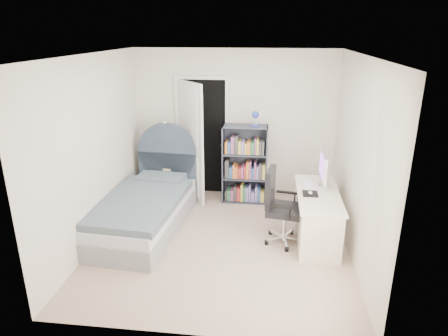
# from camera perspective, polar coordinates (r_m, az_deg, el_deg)

# --- Properties ---
(room_shell) EXTENTS (3.50, 3.70, 2.60)m
(room_shell) POSITION_cam_1_polar(r_m,az_deg,el_deg) (5.12, -0.42, 1.75)
(room_shell) COLOR tan
(room_shell) RESTS_ON ground
(door) EXTENTS (0.92, 0.66, 2.06)m
(door) POSITION_cam_1_polar(r_m,az_deg,el_deg) (6.77, -4.18, 4.19)
(door) COLOR black
(door) RESTS_ON ground
(bed) EXTENTS (1.19, 2.27, 1.35)m
(bed) POSITION_cam_1_polar(r_m,az_deg,el_deg) (6.02, -11.01, -5.49)
(bed) COLOR gray
(bed) RESTS_ON ground
(nightstand) EXTENTS (0.38, 0.38, 0.57)m
(nightstand) POSITION_cam_1_polar(r_m,az_deg,el_deg) (6.88, -7.63, -1.45)
(nightstand) COLOR tan
(nightstand) RESTS_ON ground
(floor_lamp) EXTENTS (0.20, 0.20, 1.38)m
(floor_lamp) POSITION_cam_1_polar(r_m,az_deg,el_deg) (6.85, -8.43, 0.08)
(floor_lamp) COLOR silver
(floor_lamp) RESTS_ON ground
(bookcase) EXTENTS (0.74, 0.32, 1.56)m
(bookcase) POSITION_cam_1_polar(r_m,az_deg,el_deg) (6.66, 3.03, 0.07)
(bookcase) COLOR #393E4E
(bookcase) RESTS_ON ground
(desk) EXTENTS (0.56, 1.41, 1.16)m
(desk) POSITION_cam_1_polar(r_m,az_deg,el_deg) (5.70, 13.10, -6.31)
(desk) COLOR #EFE3C8
(desk) RESTS_ON ground
(office_chair) EXTENTS (0.56, 0.58, 1.05)m
(office_chair) POSITION_cam_1_polar(r_m,az_deg,el_deg) (5.44, 7.86, -4.92)
(office_chair) COLOR silver
(office_chair) RESTS_ON ground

